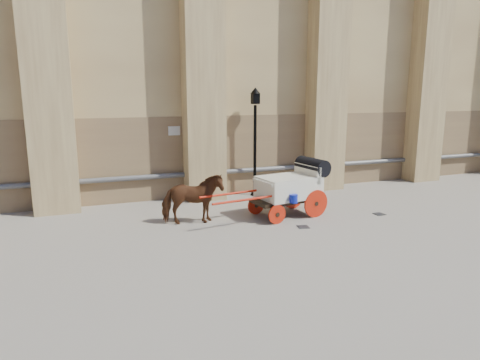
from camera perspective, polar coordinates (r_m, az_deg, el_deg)
name	(u,v)px	position (r m, az deg, el deg)	size (l,w,h in m)	color
ground	(270,223)	(12.91, 4.07, -5.75)	(90.00, 90.00, 0.00)	gray
horse	(192,199)	(12.70, -6.36, -2.55)	(0.81, 1.79, 1.51)	#5E3118
carriage	(292,185)	(13.61, 6.96, -0.72)	(4.18, 1.67, 1.78)	black
street_lamp	(255,139)	(15.97, 2.02, 5.51)	(0.38, 0.38, 4.02)	black
drain_grate_near	(303,227)	(12.64, 8.43, -6.20)	(0.32, 0.32, 0.01)	black
drain_grate_far	(379,214)	(14.49, 18.07, -4.34)	(0.32, 0.32, 0.01)	black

